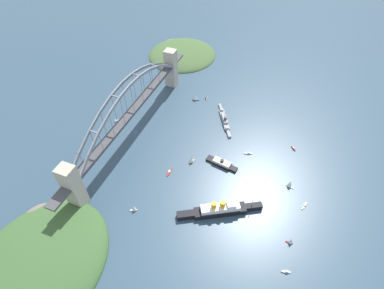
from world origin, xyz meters
name	(u,v)px	position (x,y,z in m)	size (l,w,h in m)	color
ground_plane	(135,132)	(0.00, 0.00, 0.00)	(1400.00, 1400.00, 0.00)	#334C60
harbor_arch_bridge	(131,113)	(0.00, 0.00, 31.87)	(290.45, 15.56, 75.23)	#BCB29E
headland_west_shore	(182,54)	(-201.13, -21.41, 0.00)	(117.04, 114.08, 20.46)	#476638
headland_east_shore	(39,263)	(180.20, 3.56, 0.00)	(138.98, 115.51, 27.97)	#3D6033
ocean_liner	(220,210)	(71.33, 137.19, 5.41)	(49.31, 78.55, 18.11)	black
naval_cruiser	(225,120)	(-63.41, 99.72, 2.49)	(59.63, 35.58, 15.66)	gray
harbor_ferry_steamer	(222,163)	(10.25, 119.51, 2.60)	(13.56, 38.61, 8.35)	black
seaplane_taxiing_near_bridge	(118,121)	(-8.75, -29.42, 2.07)	(8.05, 9.51, 4.83)	#B7B7B2
small_boat_0	(134,208)	(101.04, 56.22, 3.97)	(5.56, 7.17, 8.55)	silver
small_boat_1	(290,184)	(12.32, 197.13, 4.60)	(6.02, 9.12, 10.01)	silver
small_boat_2	(248,153)	(-17.83, 143.73, 0.88)	(4.44, 9.77, 2.46)	silver
small_boat_3	(169,172)	(43.08, 68.42, 0.66)	(11.97, 3.13, 1.83)	#B2231E
small_boat_4	(293,148)	(-46.01, 192.59, 0.88)	(6.73, 6.16, 2.44)	#B2231E
small_boat_5	(207,96)	(-101.01, 60.69, 4.11)	(7.46, 5.64, 8.70)	silver
small_boat_6	(286,272)	(106.18, 209.91, 0.95)	(3.33, 7.95, 2.64)	silver
small_boat_7	(304,206)	(31.33, 215.73, 0.77)	(10.78, 4.99, 2.16)	silver
small_boat_8	(195,97)	(-91.28, 46.43, 4.40)	(6.45, 10.63, 9.48)	#234C8C
small_boat_9	(291,241)	(77.56, 208.76, 3.90)	(3.77, 6.82, 8.33)	#B2231E
small_boat_10	(191,159)	(19.49, 85.62, 4.92)	(9.10, 6.97, 10.66)	gold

